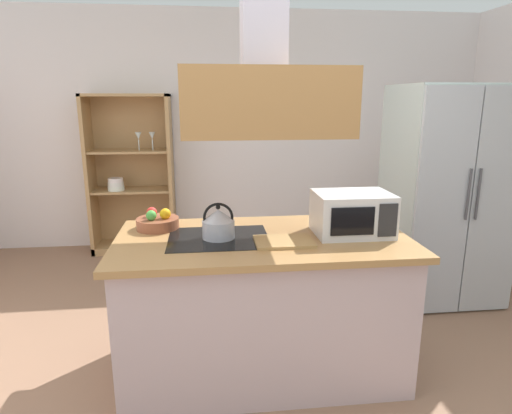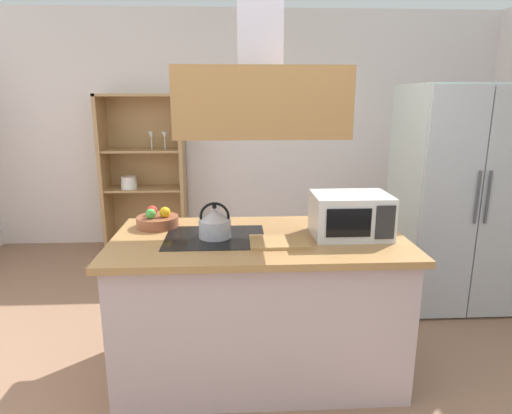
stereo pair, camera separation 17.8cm
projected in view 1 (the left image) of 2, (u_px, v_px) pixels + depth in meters
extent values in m
plane|color=#8E674F|center=(266.00, 394.00, 2.60)|extent=(7.80, 7.80, 0.00)
cube|color=silver|center=(232.00, 131.00, 5.17)|extent=(6.00, 0.12, 2.70)
cube|color=#C0A8AC|center=(262.00, 307.00, 2.76)|extent=(1.70, 0.85, 0.86)
cube|color=#AA7B48|center=(263.00, 240.00, 2.66)|extent=(1.78, 0.93, 0.04)
cube|color=black|center=(219.00, 238.00, 2.62)|extent=(0.60, 0.48, 0.00)
cube|color=#AE7A44|center=(263.00, 102.00, 2.46)|extent=(0.90, 0.70, 0.36)
cube|color=#AFC0BB|center=(444.00, 195.00, 3.73)|extent=(0.90, 0.72, 1.83)
cube|color=#B5BAC2|center=(442.00, 206.00, 3.35)|extent=(0.44, 0.03, 1.79)
cube|color=#B2B8BD|center=(497.00, 204.00, 3.40)|extent=(0.44, 0.03, 1.79)
cylinder|color=#4C4C51|center=(469.00, 195.00, 3.32)|extent=(0.02, 0.02, 0.40)
cylinder|color=#4C4C51|center=(478.00, 194.00, 3.32)|extent=(0.02, 0.02, 0.40)
cube|color=tan|center=(91.00, 175.00, 4.85)|extent=(0.04, 0.40, 1.77)
cube|color=tan|center=(171.00, 174.00, 4.95)|extent=(0.04, 0.40, 1.77)
cube|color=tan|center=(126.00, 95.00, 4.69)|extent=(0.93, 0.40, 0.03)
cube|color=tan|center=(136.00, 246.00, 5.11)|extent=(0.93, 0.40, 0.08)
cube|color=tan|center=(134.00, 172.00, 5.08)|extent=(0.93, 0.02, 1.77)
cube|color=tan|center=(132.00, 190.00, 4.94)|extent=(0.85, 0.36, 0.02)
cube|color=tan|center=(130.00, 151.00, 4.84)|extent=(0.85, 0.36, 0.02)
cylinder|color=white|center=(116.00, 188.00, 4.87)|extent=(0.18, 0.18, 0.05)
cylinder|color=white|center=(116.00, 184.00, 4.86)|extent=(0.17, 0.17, 0.05)
cylinder|color=white|center=(116.00, 180.00, 4.85)|extent=(0.16, 0.16, 0.05)
cylinder|color=silver|center=(139.00, 145.00, 4.79)|extent=(0.01, 0.01, 0.12)
cone|color=silver|center=(138.00, 136.00, 4.77)|extent=(0.07, 0.07, 0.08)
cylinder|color=silver|center=(153.00, 145.00, 4.81)|extent=(0.01, 0.01, 0.12)
cone|color=silver|center=(152.00, 136.00, 4.79)|extent=(0.07, 0.07, 0.08)
cylinder|color=#B0B3C2|center=(219.00, 229.00, 2.61)|extent=(0.19, 0.19, 0.11)
cone|color=#B7B8C3|center=(218.00, 215.00, 2.59)|extent=(0.18, 0.18, 0.07)
sphere|color=black|center=(218.00, 207.00, 2.57)|extent=(0.03, 0.03, 0.03)
torus|color=black|center=(218.00, 218.00, 2.59)|extent=(0.18, 0.02, 0.18)
cube|color=#AD844D|center=(284.00, 242.00, 2.53)|extent=(0.34, 0.24, 0.02)
cube|color=silver|center=(352.00, 213.00, 2.68)|extent=(0.46, 0.34, 0.26)
cube|color=black|center=(353.00, 221.00, 2.51)|extent=(0.26, 0.01, 0.17)
cube|color=#262628|center=(388.00, 220.00, 2.53)|extent=(0.11, 0.01, 0.20)
cylinder|color=brown|center=(158.00, 223.00, 2.81)|extent=(0.27, 0.27, 0.07)
sphere|color=#EFAB15|center=(165.00, 214.00, 2.79)|extent=(0.07, 0.07, 0.07)
sphere|color=red|center=(152.00, 212.00, 2.83)|extent=(0.07, 0.07, 0.07)
sphere|color=green|center=(151.00, 215.00, 2.75)|extent=(0.07, 0.07, 0.07)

